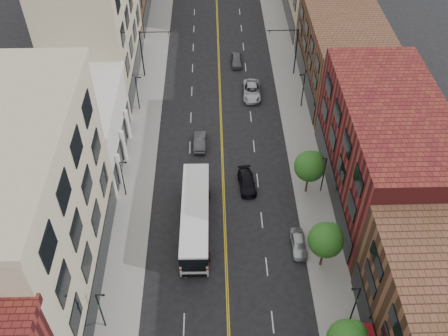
{
  "coord_description": "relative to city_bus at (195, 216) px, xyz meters",
  "views": [
    {
      "loc": [
        -1.01,
        -14.61,
        41.24
      ],
      "look_at": [
        0.01,
        22.98,
        5.0
      ],
      "focal_mm": 40.0,
      "sensor_mm": 36.0,
      "label": 1
    }
  ],
  "objects": [
    {
      "name": "bldg_l_white",
      "position": [
        -13.94,
        11.82,
        2.1
      ],
      "size": [
        10.0,
        14.0,
        8.0
      ],
      "primitive_type": "cube",
      "color": "silver",
      "rests_on": "ground"
    },
    {
      "name": "bldg_l_tanoffice",
      "position": [
        -13.94,
        -6.18,
        7.1
      ],
      "size": [
        10.0,
        22.0,
        18.0
      ],
      "primitive_type": "cube",
      "color": "tan",
      "rests_on": "ground"
    },
    {
      "name": "car_lane_behind",
      "position": [
        0.31,
        13.16,
        -1.23
      ],
      "size": [
        1.47,
        4.1,
        1.35
      ],
      "primitive_type": "imported",
      "rotation": [
        0.0,
        0.0,
        3.13
      ],
      "color": "#414246",
      "rests_on": "ground"
    },
    {
      "name": "lamp_l_2",
      "position": [
        -7.89,
        4.82,
        1.07
      ],
      "size": [
        0.81,
        0.55,
        5.05
      ],
      "color": "black",
      "rests_on": "sidewalk_left"
    },
    {
      "name": "car_lane_c",
      "position": [
        5.74,
        31.82,
        -1.22
      ],
      "size": [
        1.67,
        4.05,
        1.37
      ],
      "primitive_type": "imported",
      "rotation": [
        0.0,
        0.0,
        0.01
      ],
      "color": "#57575D",
      "rests_on": "ground"
    },
    {
      "name": "lamp_l_1",
      "position": [
        -7.89,
        -11.18,
        1.07
      ],
      "size": [
        0.81,
        0.55,
        5.05
      ],
      "color": "black",
      "rests_on": "sidewalk_left"
    },
    {
      "name": "sidewalk_right",
      "position": [
        13.06,
        15.82,
        -1.83
      ],
      "size": [
        4.0,
        110.0,
        0.15
      ],
      "primitive_type": "cube",
      "color": "gray",
      "rests_on": "ground"
    },
    {
      "name": "car_parked_far",
      "position": [
        10.46,
        -2.95,
        -1.25
      ],
      "size": [
        1.54,
        3.83,
        1.3
      ],
      "primitive_type": "imported",
      "rotation": [
        0.0,
        0.0,
        0.0
      ],
      "color": "#B3B7BB",
      "rests_on": "ground"
    },
    {
      "name": "bldg_l_far_a",
      "position": [
        -13.94,
        28.82,
        7.1
      ],
      "size": [
        10.0,
        20.0,
        18.0
      ],
      "primitive_type": "cube",
      "color": "tan",
      "rests_on": "ground"
    },
    {
      "name": "lamp_r_1",
      "position": [
        14.02,
        -11.18,
        1.07
      ],
      "size": [
        0.81,
        0.55,
        5.05
      ],
      "color": "black",
      "rests_on": "sidewalk_right"
    },
    {
      "name": "car_lane_b",
      "position": [
        7.5,
        23.65,
        -1.16
      ],
      "size": [
        2.68,
        5.47,
        1.49
      ],
      "primitive_type": "imported",
      "rotation": [
        0.0,
        0.0,
        -0.04
      ],
      "color": "#B0B2B8",
      "rests_on": "ground"
    },
    {
      "name": "bldg_r_far_a",
      "position": [
        20.06,
        25.82,
        3.1
      ],
      "size": [
        10.0,
        20.0,
        10.0
      ],
      "primitive_type": "cube",
      "color": "brown",
      "rests_on": "ground"
    },
    {
      "name": "tree_r_3",
      "position": [
        12.45,
        4.89,
        2.22
      ],
      "size": [
        3.4,
        3.4,
        5.59
      ],
      "color": "black",
      "rests_on": "sidewalk_right"
    },
    {
      "name": "signal_mast_left",
      "position": [
        -7.2,
        28.82,
        2.74
      ],
      "size": [
        4.49,
        0.18,
        7.2
      ],
      "color": "black",
      "rests_on": "sidewalk_left"
    },
    {
      "name": "lamp_l_3",
      "position": [
        -7.89,
        20.82,
        1.07
      ],
      "size": [
        0.81,
        0.55,
        5.05
      ],
      "color": "black",
      "rests_on": "sidewalk_left"
    },
    {
      "name": "car_lane_a",
      "position": [
        5.73,
        5.91,
        -1.27
      ],
      "size": [
        2.19,
        4.54,
        1.28
      ],
      "primitive_type": "imported",
      "rotation": [
        0.0,
        0.0,
        0.09
      ],
      "color": "black",
      "rests_on": "ground"
    },
    {
      "name": "sidewalk_left",
      "position": [
        -6.94,
        15.82,
        -1.83
      ],
      "size": [
        4.0,
        110.0,
        0.15
      ],
      "primitive_type": "cube",
      "color": "gray",
      "rests_on": "ground"
    },
    {
      "name": "signal_mast_right",
      "position": [
        13.33,
        28.82,
        2.74
      ],
      "size": [
        4.49,
        0.18,
        7.2
      ],
      "color": "black",
      "rests_on": "sidewalk_right"
    },
    {
      "name": "bldg_r_mid",
      "position": [
        20.06,
        4.82,
        4.1
      ],
      "size": [
        10.0,
        22.0,
        12.0
      ],
      "primitive_type": "cube",
      "color": "#581719",
      "rests_on": "ground"
    },
    {
      "name": "tree_r_2",
      "position": [
        12.45,
        -5.11,
        2.22
      ],
      "size": [
        3.4,
        3.4,
        5.59
      ],
      "color": "black",
      "rests_on": "sidewalk_right"
    },
    {
      "name": "lamp_r_2",
      "position": [
        14.02,
        4.82,
        1.07
      ],
      "size": [
        0.81,
        0.55,
        5.05
      ],
      "color": "black",
      "rests_on": "sidewalk_right"
    },
    {
      "name": "lamp_r_3",
      "position": [
        14.02,
        20.82,
        1.07
      ],
      "size": [
        0.81,
        0.55,
        5.05
      ],
      "color": "black",
      "rests_on": "sidewalk_right"
    },
    {
      "name": "city_bus",
      "position": [
        0.0,
        0.0,
        0.0
      ],
      "size": [
        3.17,
        12.78,
        3.28
      ],
      "rotation": [
        0.0,
        0.0,
        -0.01
      ],
      "color": "silver",
      "rests_on": "ground"
    }
  ]
}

